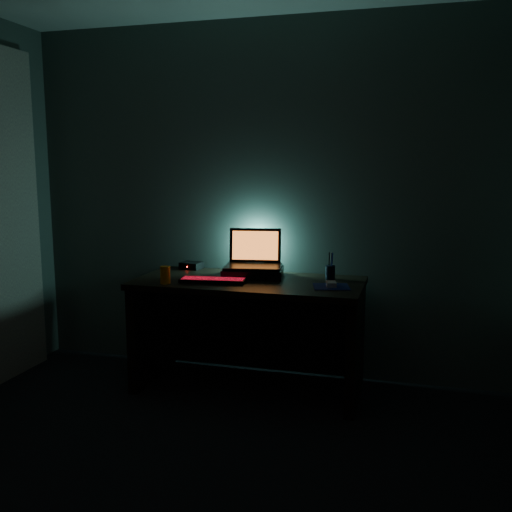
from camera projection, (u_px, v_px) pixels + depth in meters
The scene contains 11 objects.
room at pixel (128, 233), 2.15m from camera, with size 3.50×4.00×2.50m.
desk at pixel (251, 316), 3.86m from camera, with size 1.50×0.70×0.75m.
curtain at pixel (5, 216), 3.97m from camera, with size 0.06×0.65×2.30m, color beige.
riser at pixel (253, 272), 3.88m from camera, with size 0.40×0.30×0.06m, color black.
laptop at pixel (254, 258), 3.92m from camera, with size 0.42×0.34×0.26m.
keyboard at pixel (213, 280), 3.70m from camera, with size 0.44×0.19×0.03m.
mousepad at pixel (331, 287), 3.56m from camera, with size 0.22×0.20×0.00m, color #0B174E.
mouse at pixel (331, 284), 3.56m from camera, with size 0.06×0.10×0.03m, color #98999D.
pen_cup at pixel (330, 272), 3.80m from camera, with size 0.06×0.06×0.09m, color black.
juice_glass at pixel (165, 275), 3.65m from camera, with size 0.07×0.07×0.11m, color orange.
router at pixel (191, 265), 4.18m from camera, with size 0.16×0.14×0.05m.
Camera 1 is at (1.04, -1.93, 1.50)m, focal length 40.00 mm.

